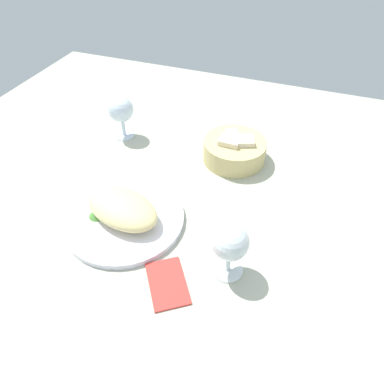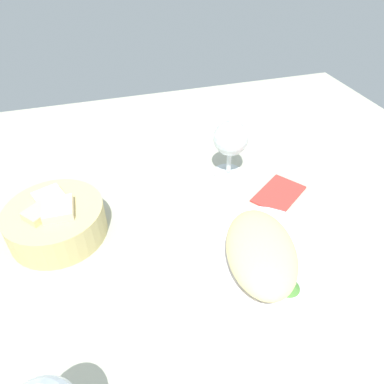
% 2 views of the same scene
% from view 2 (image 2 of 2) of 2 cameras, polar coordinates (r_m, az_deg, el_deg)
% --- Properties ---
extents(ground_plane, '(1.40, 1.40, 0.02)m').
position_cam_2_polar(ground_plane, '(0.58, -0.08, -13.97)').
color(ground_plane, '#AEB09B').
extents(plate, '(0.27, 0.27, 0.01)m').
position_cam_2_polar(plate, '(0.59, 10.68, -11.44)').
color(plate, white).
rests_on(plate, ground_plane).
extents(omelette, '(0.20, 0.15, 0.05)m').
position_cam_2_polar(omelette, '(0.57, 11.07, -9.34)').
color(omelette, '#E3D18A').
rests_on(omelette, plate).
extents(lettuce_garnish, '(0.04, 0.04, 0.02)m').
position_cam_2_polar(lettuce_garnish, '(0.56, 15.28, -14.10)').
color(lettuce_garnish, '#4A8636').
rests_on(lettuce_garnish, plate).
extents(bread_basket, '(0.17, 0.17, 0.07)m').
position_cam_2_polar(bread_basket, '(0.66, -21.13, -4.29)').
color(bread_basket, '#CEBB79').
rests_on(bread_basket, ground_plane).
extents(wine_glass_near, '(0.07, 0.07, 0.12)m').
position_cam_2_polar(wine_glass_near, '(0.73, 6.25, 8.18)').
color(wine_glass_near, silver).
rests_on(wine_glass_near, ground_plane).
extents(folded_napkin, '(0.12, 0.13, 0.01)m').
position_cam_2_polar(folded_napkin, '(0.74, 13.85, -0.19)').
color(folded_napkin, red).
rests_on(folded_napkin, ground_plane).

